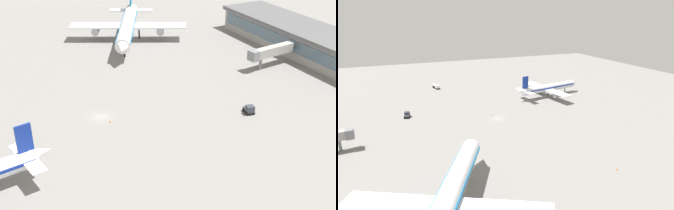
{
  "view_description": "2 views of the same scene",
  "coord_description": "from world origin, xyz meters",
  "views": [
    {
      "loc": [
        -95.32,
        30.17,
        53.28
      ],
      "look_at": [
        -13.22,
        -12.25,
        6.48
      ],
      "focal_mm": 47.97,
      "sensor_mm": 36.0,
      "label": 1
    },
    {
      "loc": [
        95.67,
        -34.29,
        41.19
      ],
      "look_at": [
        -6.58,
        6.37,
        3.04
      ],
      "focal_mm": 28.6,
      "sensor_mm": 36.0,
      "label": 2
    }
  ],
  "objects": [
    {
      "name": "airplane_taxiing",
      "position": [
        50.87,
        -28.98,
        5.85
      ],
      "size": [
        48.96,
        40.75,
        16.08
      ],
      "rotation": [
        0.0,
        0.0,
        2.67
      ],
      "color": "white",
      "rests_on": "ground"
    },
    {
      "name": "baggage_tug",
      "position": [
        -15.42,
        -34.26,
        1.16
      ],
      "size": [
        3.52,
        2.77,
        2.3
      ],
      "rotation": [
        0.0,
        0.0,
        2.94
      ],
      "color": "black",
      "rests_on": "ground"
    },
    {
      "name": "terminal_building",
      "position": [
        9.4,
        -77.94,
        4.51
      ],
      "size": [
        79.8,
        18.42,
        8.85
      ],
      "color": "#9E9993",
      "rests_on": "ground"
    },
    {
      "name": "safety_cone_mid_apron",
      "position": [
        -3.72,
        -1.19,
        0.3
      ],
      "size": [
        0.44,
        0.44,
        0.6
      ],
      "primitive_type": "cone",
      "color": "#EA590C",
      "rests_on": "ground"
    },
    {
      "name": "jet_bridge",
      "position": [
        7.26,
        -58.59,
        5.12
      ],
      "size": [
        4.58,
        17.34,
        6.74
      ],
      "rotation": [
        0.0,
        0.0,
        1.67
      ],
      "color": "#9E9993",
      "rests_on": "ground"
    },
    {
      "name": "ground",
      "position": [
        0.0,
        0.0,
        0.0
      ],
      "size": [
        288.0,
        288.0,
        0.0
      ],
      "primitive_type": "plane",
      "color": "gray"
    }
  ]
}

